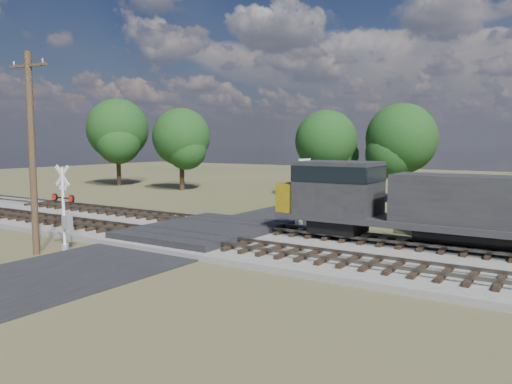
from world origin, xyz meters
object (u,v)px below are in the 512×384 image
Objects in this scene: crossing_signal_far at (299,201)px; utility_pole at (32,149)px; equipment_shed at (464,210)px; crossing_signal_near at (65,215)px.

utility_pole is (-6.92, -14.78, 3.61)m from crossing_signal_far.
crossing_signal_far is 16.71m from utility_pole.
equipment_shed is (9.96, 1.94, -0.06)m from crossing_signal_far.
crossing_signal_far is at bearing 58.48° from utility_pole.
crossing_signal_far is 0.70× the size of equipment_shed.
utility_pole is at bearing -150.79° from equipment_shed.
utility_pole is at bearing 69.92° from crossing_signal_far.
utility_pole reaches higher than crossing_signal_near.
crossing_signal_far is 0.39× the size of utility_pole.
crossing_signal_far is 10.14m from equipment_shed.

